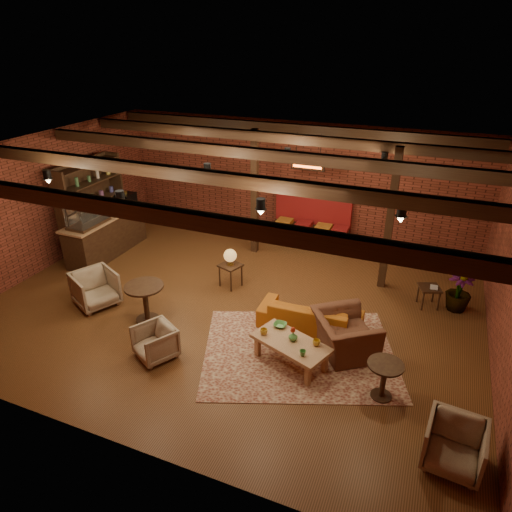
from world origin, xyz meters
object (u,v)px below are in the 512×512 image
at_px(sofa, 310,315).
at_px(round_table_left, 145,297).
at_px(armchair_far, 455,444).
at_px(side_table_lamp, 230,258).
at_px(coffee_table, 291,343).
at_px(armchair_b, 155,341).
at_px(plant_tall, 468,251).
at_px(armchair_right, 345,329).
at_px(side_table_book, 430,288).
at_px(armchair_a, 95,287).
at_px(round_table_right, 384,375).

distance_m(sofa, round_table_left, 3.28).
height_order(round_table_left, armchair_far, round_table_left).
xyz_separation_m(side_table_lamp, round_table_left, (-0.97, -1.90, -0.16)).
bearing_deg(coffee_table, round_table_left, 177.10).
xyz_separation_m(coffee_table, armchair_b, (-2.28, -0.75, -0.07)).
height_order(side_table_lamp, plant_tall, plant_tall).
bearing_deg(round_table_left, armchair_right, 7.66).
height_order(side_table_lamp, side_table_book, side_table_lamp).
bearing_deg(armchair_right, side_table_book, -66.65).
distance_m(coffee_table, armchair_a, 4.43).
height_order(round_table_left, round_table_right, round_table_left).
distance_m(coffee_table, armchair_far, 2.92).
relative_size(coffee_table, side_table_book, 2.78).
bearing_deg(round_table_right, round_table_left, 175.12).
height_order(coffee_table, side_table_book, coffee_table).
relative_size(sofa, side_table_book, 3.70).
bearing_deg(armchair_b, armchair_right, 54.74).
bearing_deg(side_table_lamp, round_table_right, -31.67).
relative_size(side_table_lamp, side_table_book, 1.71).
relative_size(round_table_left, armchair_a, 0.96).
bearing_deg(armchair_right, coffee_table, 94.75).
xyz_separation_m(side_table_lamp, armchair_b, (-0.16, -2.81, -0.37)).
relative_size(side_table_lamp, armchair_right, 0.82).
height_order(sofa, side_table_lamp, side_table_lamp).
bearing_deg(armchair_right, round_table_right, -173.98).
xyz_separation_m(armchair_right, side_table_book, (1.31, 2.19, -0.06)).
relative_size(armchair_b, armchair_right, 0.60).
bearing_deg(armchair_far, armchair_a, 174.23).
relative_size(armchair_a, plant_tall, 0.31).
relative_size(round_table_left, side_table_book, 1.49).
distance_m(sofa, side_table_lamp, 2.36).
xyz_separation_m(side_table_book, plant_tall, (0.56, 0.09, 0.93)).
distance_m(round_table_right, plant_tall, 3.50).
bearing_deg(side_table_book, armchair_far, -82.06).
bearing_deg(armchair_a, round_table_right, -68.08).
bearing_deg(plant_tall, round_table_right, -108.20).
xyz_separation_m(coffee_table, armchair_far, (2.67, -1.18, -0.03)).
distance_m(armchair_a, armchair_far, 7.24).
bearing_deg(side_table_lamp, armchair_a, -141.96).
bearing_deg(armchair_far, armchair_b, -179.29).
bearing_deg(armchair_b, side_table_book, 69.34).
relative_size(side_table_lamp, armchair_a, 1.10).
height_order(round_table_right, plant_tall, plant_tall).
distance_m(armchair_right, side_table_book, 2.56).
distance_m(sofa, armchair_right, 0.93).
bearing_deg(coffee_table, side_table_lamp, 135.80).
bearing_deg(round_table_left, side_table_book, 27.58).
height_order(armchair_b, side_table_book, armchair_b).
bearing_deg(round_table_right, sofa, 138.77).
bearing_deg(armchair_b, plant_tall, 66.67).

